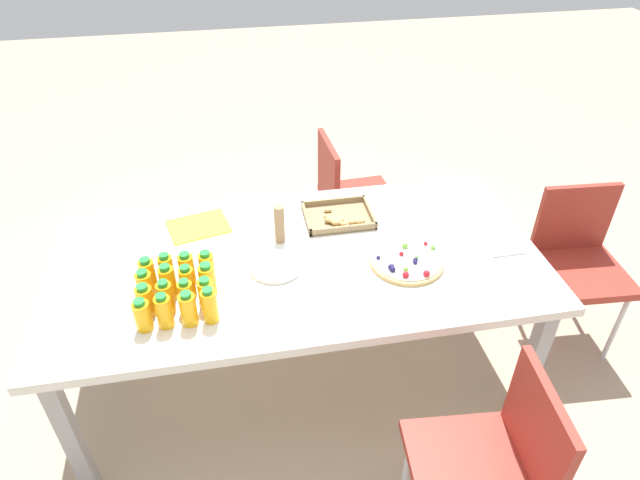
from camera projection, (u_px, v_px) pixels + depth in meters
ground_plane at (301, 375)px, 2.74m from camera, size 12.00×12.00×0.00m
party_table at (298, 269)px, 2.34m from camera, size 2.02×1.00×0.74m
chair_near_right at (493, 459)px, 1.83m from camera, size 0.43×0.43×0.83m
chair_far_right at (348, 193)px, 3.16m from camera, size 0.42×0.42×0.83m
chair_end at (578, 256)px, 2.70m from camera, size 0.43×0.43×0.83m
juice_bottle_0 at (143, 315)px, 1.94m from camera, size 0.06×0.06×0.13m
juice_bottle_1 at (164, 311)px, 1.95m from camera, size 0.06×0.06×0.14m
juice_bottle_2 at (188, 309)px, 1.96m from camera, size 0.06×0.06×0.14m
juice_bottle_3 at (210, 306)px, 1.97m from camera, size 0.06×0.06×0.15m
juice_bottle_4 at (145, 301)px, 1.99m from camera, size 0.06×0.06×0.14m
juice_bottle_5 at (166, 298)px, 2.00m from camera, size 0.06×0.06×0.14m
juice_bottle_6 at (186, 296)px, 2.01m from camera, size 0.05×0.05×0.14m
juice_bottle_7 at (206, 294)px, 2.03m from camera, size 0.06×0.06×0.13m
juice_bottle_8 at (145, 286)px, 2.06m from camera, size 0.06×0.06×0.14m
juice_bottle_9 at (168, 282)px, 2.07m from camera, size 0.06×0.06×0.15m
juice_bottle_10 at (187, 282)px, 2.07m from camera, size 0.06×0.06×0.14m
juice_bottle_11 at (207, 280)px, 2.08m from camera, size 0.06×0.06×0.14m
juice_bottle_12 at (148, 274)px, 2.11m from camera, size 0.06×0.06×0.14m
juice_bottle_13 at (167, 271)px, 2.12m from camera, size 0.06×0.06×0.15m
juice_bottle_14 at (187, 269)px, 2.14m from camera, size 0.06×0.06×0.14m
juice_bottle_15 at (207, 267)px, 2.15m from camera, size 0.06×0.06×0.14m
fruit_pizza at (407, 261)px, 2.26m from camera, size 0.31×0.31×0.05m
snack_tray at (339, 217)px, 2.51m from camera, size 0.31×0.24×0.04m
plate_stack at (276, 266)px, 2.24m from camera, size 0.22×0.22×0.02m
napkin_stack at (502, 244)px, 2.36m from camera, size 0.15×0.15×0.01m
cardboard_tube at (279, 224)px, 2.34m from camera, size 0.04×0.04×0.18m
paper_folder at (198, 226)px, 2.47m from camera, size 0.30×0.25×0.01m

